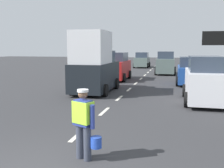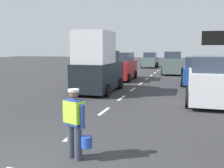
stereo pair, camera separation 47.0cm
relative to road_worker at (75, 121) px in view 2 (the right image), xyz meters
The scene contains 10 objects.
ground_plane 20.00m from the road_worker, 92.23° to the left, with size 96.00×96.00×0.00m, color #333335.
lane_center_line 24.20m from the road_worker, 91.84° to the left, with size 0.14×46.40×0.01m.
road_worker is the anchor object (origin of this frame).
lane_direction_sign 6.01m from the road_worker, 51.01° to the left, with size 1.16×0.11×3.20m.
delivery_truck 9.54m from the road_worker, 105.72° to the left, with size 2.16×4.60×3.54m.
car_oncoming_second 15.71m from the road_worker, 99.78° to the left, with size 2.00×4.20×2.24m.
car_outgoing_far 21.40m from the road_worker, 87.04° to the left, with size 1.98×4.03×2.26m.
car_parked_curbside 8.29m from the road_worker, 65.98° to the left, with size 1.86×4.14×2.23m.
car_oncoming_third 29.98m from the road_worker, 94.43° to the left, with size 1.98×3.87×2.02m.
car_parked_far 14.47m from the road_worker, 77.53° to the left, with size 2.06×4.18×1.98m.
Camera 2 is at (3.23, -4.47, 2.61)m, focal length 42.39 mm.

